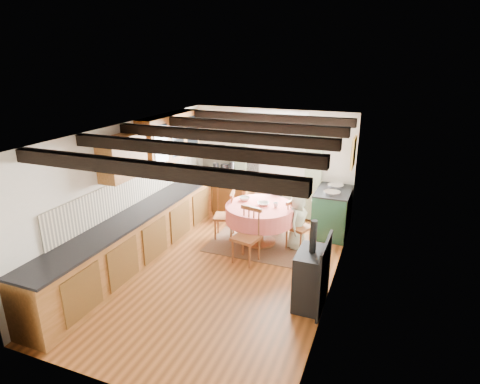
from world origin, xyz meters
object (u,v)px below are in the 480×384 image
at_px(dining_table, 260,225).
at_px(cast_iron_stove, 311,264).
at_px(aga_range, 332,212).
at_px(chair_near, 246,236).
at_px(cup, 276,205).
at_px(child_far, 275,204).
at_px(chair_left, 224,215).
at_px(child_right, 297,221).
at_px(chair_right, 299,225).

relative_size(dining_table, cast_iron_stove, 0.98).
xyz_separation_m(dining_table, aga_range, (1.21, 0.99, 0.08)).
height_order(dining_table, aga_range, aga_range).
relative_size(chair_near, cup, 10.59).
bearing_deg(child_far, cast_iron_stove, 125.40).
bearing_deg(aga_range, dining_table, -140.71).
relative_size(chair_near, aga_range, 0.97).
height_order(chair_left, child_right, child_right).
relative_size(child_far, child_right, 1.03).
xyz_separation_m(chair_left, child_right, (1.46, 0.09, 0.07)).
bearing_deg(child_right, cast_iron_stove, -154.01).
xyz_separation_m(chair_right, cup, (-0.45, -0.05, 0.36)).
bearing_deg(child_far, cup, 114.70).
relative_size(chair_near, chair_right, 1.05).
relative_size(dining_table, child_far, 1.16).
distance_m(aga_range, cast_iron_stove, 2.62).
relative_size(dining_table, chair_near, 1.32).
bearing_deg(child_far, chair_near, 95.37).
bearing_deg(chair_near, cast_iron_stove, -21.59).
distance_m(chair_near, chair_right, 1.12).
relative_size(chair_right, child_right, 0.86).
height_order(child_far, child_right, child_far).
bearing_deg(child_right, aga_range, -23.54).
height_order(chair_left, cast_iron_stove, cast_iron_stove).
xyz_separation_m(chair_right, cast_iron_stove, (0.57, -1.70, 0.19)).
relative_size(chair_right, child_far, 0.84).
height_order(chair_right, cast_iron_stove, cast_iron_stove).
bearing_deg(cast_iron_stove, chair_left, 141.58).
bearing_deg(chair_left, child_right, 78.50).
bearing_deg(chair_near, dining_table, 101.96).
height_order(child_right, cup, child_right).
bearing_deg(chair_right, dining_table, 115.48).
xyz_separation_m(aga_range, child_right, (-0.51, -0.88, 0.07)).
distance_m(chair_near, aga_range, 2.13).
distance_m(aga_range, cup, 1.37).
relative_size(chair_near, child_right, 0.91).
xyz_separation_m(chair_near, chair_left, (-0.76, 0.79, -0.02)).
bearing_deg(chair_right, aga_range, -7.18).
relative_size(aga_range, cast_iron_stove, 0.77).
height_order(dining_table, chair_left, chair_left).
distance_m(chair_left, cast_iron_stove, 2.65).
bearing_deg(aga_range, chair_near, -124.34).
distance_m(aga_range, child_right, 1.02).
relative_size(aga_range, child_right, 0.94).
distance_m(child_right, cup, 0.50).
xyz_separation_m(chair_near, child_right, (0.70, 0.88, 0.05)).
height_order(chair_near, aga_range, chair_near).
xyz_separation_m(aga_range, cast_iron_stove, (0.11, -2.61, 0.19)).
bearing_deg(cast_iron_stove, child_right, 109.63).
height_order(aga_range, child_right, child_right).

